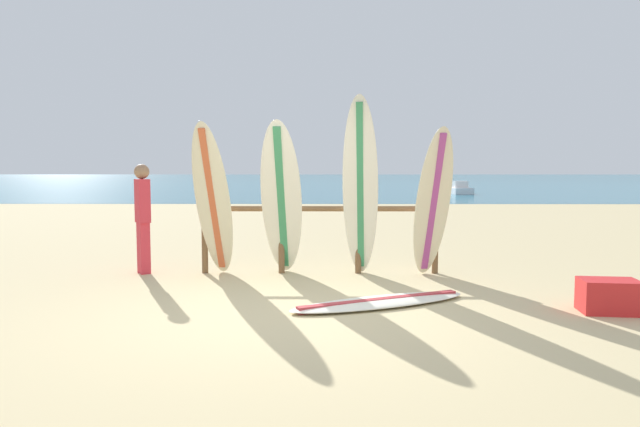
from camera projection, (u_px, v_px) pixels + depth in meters
ground_plane at (290, 315)px, 6.21m from camera, size 120.00×120.00×0.00m
ocean_water at (321, 180)px, 64.01m from camera, size 120.00×80.00×0.01m
surfboard_rack at (320, 226)px, 8.59m from camera, size 3.50×0.09×1.11m
surfboard_leaning_far_left at (213, 201)px, 8.22m from camera, size 0.64×0.97×2.19m
surfboard_leaning_left at (281, 200)px, 8.28m from camera, size 0.64×1.00×2.21m
surfboard_leaning_center_left at (360, 188)px, 8.25m from camera, size 0.59×0.84×2.55m
surfboard_leaning_center at (433, 203)px, 8.16m from camera, size 0.63×0.86×2.12m
surfboard_lying_on_sand at (380, 302)px, 6.67m from camera, size 2.25×1.45×0.08m
beachgoer_standing at (143, 214)px, 8.56m from camera, size 0.28×0.31×1.61m
small_boat_offshore at (460, 189)px, 32.66m from camera, size 1.07×2.06×0.71m
cooler_box at (609, 296)px, 6.31m from camera, size 0.64×0.46×0.36m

